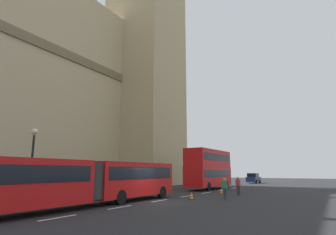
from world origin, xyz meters
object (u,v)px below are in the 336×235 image
Objects in this scene: articulated_bus at (86,179)px; street_lamp at (32,160)px; traffic_cone_middle at (221,191)px; traffic_cone_west at (192,196)px; sedan_lead at (253,178)px; pedestrian_near_cones at (225,188)px; pedestrian_by_kerb at (238,185)px; double_decker_bus at (209,167)px.

street_lamp reaches higher than articulated_bus.
traffic_cone_west is at bearing 179.43° from traffic_cone_middle.
sedan_lead reaches higher than traffic_cone_west.
pedestrian_near_cones is (1.48, -2.30, 0.63)m from traffic_cone_west.
sedan_lead is 32.93m from pedestrian_near_cones.
sedan_lead is at bearing 10.03° from pedestrian_near_cones.
traffic_cone_middle is at bearing 23.21° from pedestrian_near_cones.
sedan_lead is at bearing 11.10° from pedestrian_by_kerb.
sedan_lead is at bearing 7.32° from traffic_cone_middle.
pedestrian_by_kerb is at bearing -34.66° from street_lamp.
pedestrian_by_kerb reaches higher than traffic_cone_middle.
articulated_bus is 15.04m from pedestrian_by_kerb.
street_lamp is 18.12m from pedestrian_by_kerb.
double_decker_bus is 13.44m from traffic_cone_west.
double_decker_bus reaches higher than traffic_cone_middle.
street_lamp is (-15.53, 8.25, 2.77)m from traffic_cone_middle.
articulated_bus is 8.85m from traffic_cone_west.
sedan_lead is 7.59× the size of traffic_cone_west.
double_decker_bus is 7.47m from traffic_cone_middle.
pedestrian_near_cones is (-32.43, -5.73, -0.00)m from sedan_lead.
pedestrian_near_cones and pedestrian_by_kerb have the same top height.
traffic_cone_west is 1.00× the size of traffic_cone_middle.
articulated_bus is 31.00× the size of traffic_cone_middle.
traffic_cone_west is (-33.91, -3.43, -0.63)m from sedan_lead.
pedestrian_by_kerb is at bearing -110.27° from traffic_cone_middle.
pedestrian_near_cones is at bearing -169.97° from sedan_lead.
pedestrian_by_kerb is (-27.94, -5.48, -0.00)m from sedan_lead.
traffic_cone_middle is 0.34× the size of pedestrian_by_kerb.
traffic_cone_west is (-12.69, -3.68, -2.43)m from double_decker_bus.
traffic_cone_middle is 2.21m from pedestrian_by_kerb.
double_decker_bus reaches higher than pedestrian_by_kerb.
sedan_lead is 28.48m from pedestrian_by_kerb.
traffic_cone_middle is at bearing -148.00° from double_decker_bus.
articulated_bus is at bearing -78.52° from street_lamp.
sedan_lead is 0.83× the size of street_lamp.
double_decker_bus is (20.61, 0.00, 0.96)m from articulated_bus.
street_lamp reaches higher than traffic_cone_west.
sedan_lead is 7.59× the size of traffic_cone_middle.
articulated_bus is at bearing 157.59° from pedestrian_by_kerb.
sedan_lead is at bearing -0.67° from double_decker_bus.
street_lamp is at bearing 137.18° from traffic_cone_west.
street_lamp is at bearing 145.34° from pedestrian_by_kerb.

